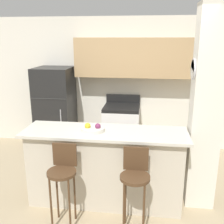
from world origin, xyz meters
TOP-DOWN VIEW (x-y plane):
  - ground_plane at (0.00, 0.00)m, footprint 14.00×14.00m
  - wall_back at (0.16, 1.99)m, footprint 5.60×0.38m
  - pillar_right at (1.24, 0.16)m, footprint 0.38×0.32m
  - counter_bar at (0.00, 0.00)m, footprint 2.09×0.62m
  - refrigerator at (-1.24, 1.66)m, footprint 0.68×0.71m
  - stove_range at (0.06, 1.70)m, footprint 0.67×0.65m
  - bar_stool_left at (-0.41, -0.48)m, footprint 0.33×0.33m
  - bar_stool_right at (0.41, -0.48)m, footprint 0.33×0.33m
  - fruit_bowl at (-0.15, -0.03)m, footprint 0.29×0.29m

SIDE VIEW (x-z plane):
  - ground_plane at x=0.00m, z-range 0.00..0.00m
  - stove_range at x=0.06m, z-range -0.07..1.00m
  - counter_bar at x=0.00m, z-range 0.01..1.02m
  - bar_stool_left at x=-0.41m, z-range 0.16..1.14m
  - bar_stool_right at x=0.41m, z-range 0.16..1.14m
  - refrigerator at x=-1.24m, z-range 0.00..1.62m
  - fruit_bowl at x=-0.15m, z-range 0.99..1.11m
  - pillar_right at x=1.24m, z-range 0.00..2.55m
  - wall_back at x=0.16m, z-range 0.21..2.76m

